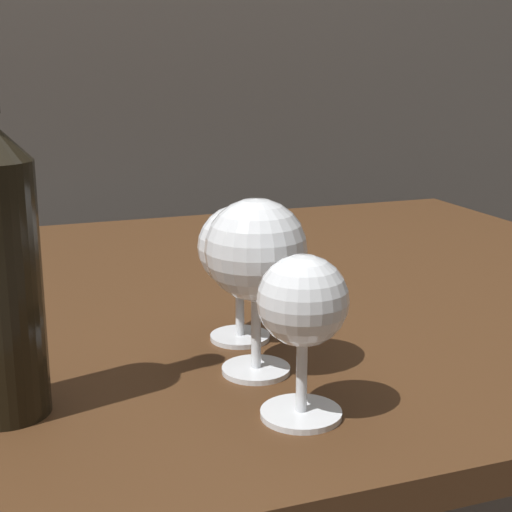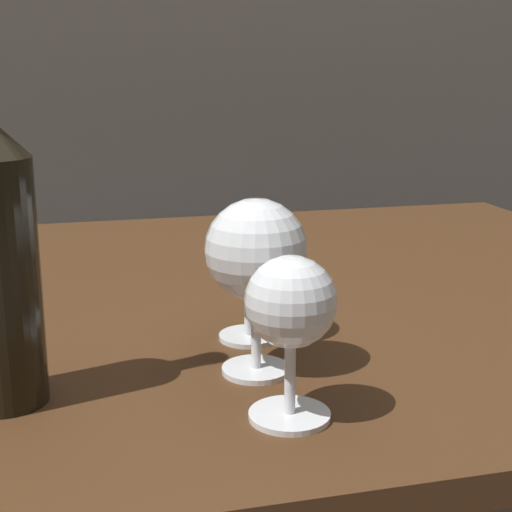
# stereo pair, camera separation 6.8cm
# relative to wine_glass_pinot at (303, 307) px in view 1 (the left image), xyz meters

# --- Properties ---
(dining_table) EXTENTS (1.22, 0.93, 0.77)m
(dining_table) POSITION_rel_wine_glass_pinot_xyz_m (0.04, 0.35, -0.19)
(dining_table) COLOR #472B16
(dining_table) RESTS_ON ground_plane
(wine_glass_pinot) EXTENTS (0.07, 0.07, 0.13)m
(wine_glass_pinot) POSITION_rel_wine_glass_pinot_xyz_m (0.00, 0.00, 0.00)
(wine_glass_pinot) COLOR white
(wine_glass_pinot) RESTS_ON dining_table
(wine_glass_merlot) EXTENTS (0.09, 0.09, 0.16)m
(wine_glass_merlot) POSITION_rel_wine_glass_pinot_xyz_m (-0.00, 0.10, 0.02)
(wine_glass_merlot) COLOR white
(wine_glass_merlot) RESTS_ON dining_table
(wine_glass_chardonnay) EXTENTS (0.08, 0.08, 0.14)m
(wine_glass_chardonnay) POSITION_rel_wine_glass_pinot_xyz_m (0.01, 0.18, 0.00)
(wine_glass_chardonnay) COLOR white
(wine_glass_chardonnay) RESTS_ON dining_table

